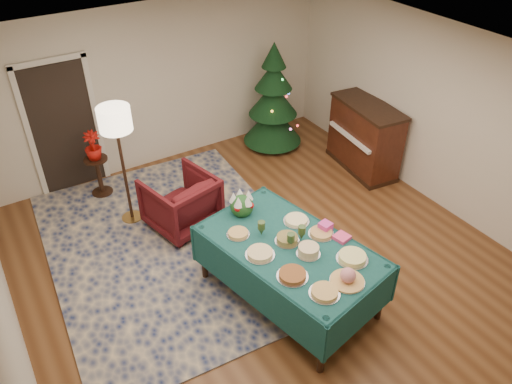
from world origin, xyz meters
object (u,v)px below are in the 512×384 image
floor_lamp (116,126)px  side_table (99,177)px  gift_box (325,227)px  potted_plant (94,151)px  piano (364,138)px  armchair (181,200)px  buffet_table (290,256)px  christmas_tree (273,101)px

floor_lamp → side_table: size_ratio=2.80×
floor_lamp → side_table: (-0.17, 0.87, -1.22)m
side_table → gift_box: bearing=-62.5°
gift_box → potted_plant: (-1.75, 3.37, -0.11)m
piano → potted_plant: bearing=158.5°
armchair → floor_lamp: floor_lamp is taller
potted_plant → armchair: bearing=-61.9°
buffet_table → christmas_tree: (1.93, 3.25, 0.20)m
buffet_table → floor_lamp: (-1.07, 2.51, 0.87)m
armchair → potted_plant: armchair is taller
potted_plant → christmas_tree: christmas_tree is taller
armchair → side_table: 1.60m
buffet_table → piano: 3.31m
armchair → piano: bearing=163.8°
gift_box → floor_lamp: floor_lamp is taller
buffet_table → floor_lamp: bearing=113.2°
side_table → christmas_tree: size_ratio=0.34×
armchair → christmas_tree: christmas_tree is taller
armchair → floor_lamp: bearing=-55.9°
floor_lamp → piano: bearing=-10.6°
gift_box → piano: piano is taller
gift_box → armchair: (-1.00, 1.97, -0.44)m
side_table → christmas_tree: bearing=-2.2°
side_table → piano: piano is taller
side_table → potted_plant: (0.00, 0.00, 0.46)m
gift_box → armchair: size_ratio=0.15×
side_table → buffet_table: bearing=-69.8°
potted_plant → christmas_tree: (3.17, -0.12, 0.09)m
potted_plant → piano: piano is taller
buffet_table → gift_box: (0.51, 0.00, 0.22)m
christmas_tree → gift_box: bearing=-113.6°
buffet_table → potted_plant: bearing=110.2°
buffet_table → gift_box: 0.55m
gift_box → floor_lamp: (-1.58, 2.50, 0.65)m
floor_lamp → potted_plant: (-0.17, 0.87, -0.77)m
buffet_table → side_table: 3.62m
armchair → side_table: (-0.75, 1.41, -0.14)m
gift_box → christmas_tree: (1.42, 3.25, -0.02)m
potted_plant → side_table: bearing=0.0°
gift_box → piano: bearing=38.1°
potted_plant → buffet_table: bearing=-69.8°
gift_box → christmas_tree: 3.55m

